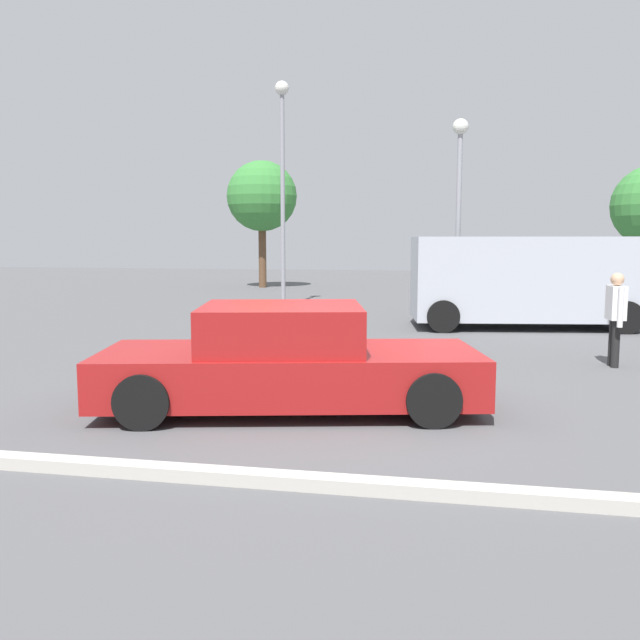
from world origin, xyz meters
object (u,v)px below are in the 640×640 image
object	(u,v)px
sedan_foreground	(288,362)
light_post_near	(282,158)
dog	(184,351)
van_white	(524,279)
light_post_mid	(459,180)
pedestrian	(616,311)

from	to	relation	value
sedan_foreground	light_post_near	size ratio (longest dim) A/B	0.70
dog	light_post_near	world-z (taller)	light_post_near
dog	van_white	world-z (taller)	van_white
sedan_foreground	light_post_mid	bearing A→B (deg)	66.44
sedan_foreground	light_post_mid	world-z (taller)	light_post_mid
light_post_near	light_post_mid	size ratio (longest dim) A/B	1.30
van_white	light_post_mid	bearing A→B (deg)	115.56
dog	sedan_foreground	bearing A→B (deg)	-86.07
pedestrian	light_post_mid	xyz separation A→B (m)	(-2.53, 7.37, 2.86)
light_post_mid	dog	bearing A→B (deg)	-118.26
pedestrian	light_post_mid	size ratio (longest dim) A/B	0.29
pedestrian	van_white	bearing A→B (deg)	-82.98
van_white	dog	bearing A→B (deg)	-142.86
dog	light_post_near	size ratio (longest dim) A/B	0.08
pedestrian	dog	bearing A→B (deg)	6.40
van_white	light_post_near	xyz separation A→B (m)	(-7.07, 4.00, 3.54)
sedan_foreground	van_white	size ratio (longest dim) A/B	0.89
van_white	sedan_foreground	bearing A→B (deg)	-121.39
light_post_mid	pedestrian	bearing A→B (deg)	-71.07
sedan_foreground	dog	world-z (taller)	sedan_foreground
sedan_foreground	dog	xyz separation A→B (m)	(-2.43, 2.52, -0.35)
dog	light_post_near	bearing A→B (deg)	54.59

